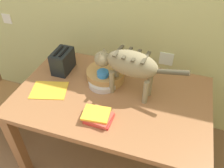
# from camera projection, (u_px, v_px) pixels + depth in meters

# --- Properties ---
(dining_table) EXTENTS (1.34, 0.85, 0.76)m
(dining_table) POSITION_uv_depth(u_px,v_px,m) (112.00, 104.00, 1.68)
(dining_table) COLOR #95603A
(dining_table) RESTS_ON ground_plane
(cat) EXTENTS (0.62, 0.19, 0.34)m
(cat) POSITION_uv_depth(u_px,v_px,m) (129.00, 65.00, 1.50)
(cat) COLOR #847754
(cat) RESTS_ON dining_table
(saucer_bowl) EXTENTS (0.21, 0.21, 0.04)m
(saucer_bowl) POSITION_uv_depth(u_px,v_px,m) (103.00, 83.00, 1.70)
(saucer_bowl) COLOR #BBB7B1
(saucer_bowl) RESTS_ON dining_table
(coffee_mug) EXTENTS (0.12, 0.08, 0.08)m
(coffee_mug) POSITION_uv_depth(u_px,v_px,m) (103.00, 76.00, 1.66)
(coffee_mug) COLOR #2D77C7
(coffee_mug) RESTS_ON saucer_bowl
(magazine) EXTENTS (0.29, 0.25, 0.01)m
(magazine) POSITION_uv_depth(u_px,v_px,m) (49.00, 90.00, 1.66)
(magazine) COLOR gold
(magazine) RESTS_ON dining_table
(book_stack) EXTENTS (0.19, 0.15, 0.05)m
(book_stack) POSITION_uv_depth(u_px,v_px,m) (98.00, 117.00, 1.44)
(book_stack) COLOR red
(book_stack) RESTS_ON dining_table
(wicker_basket) EXTENTS (0.28, 0.28, 0.08)m
(wicker_basket) POSITION_uv_depth(u_px,v_px,m) (105.00, 75.00, 1.73)
(wicker_basket) COLOR #AD7E44
(wicker_basket) RESTS_ON dining_table
(toaster) EXTENTS (0.12, 0.20, 0.18)m
(toaster) POSITION_uv_depth(u_px,v_px,m) (63.00, 61.00, 1.80)
(toaster) COLOR black
(toaster) RESTS_ON dining_table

